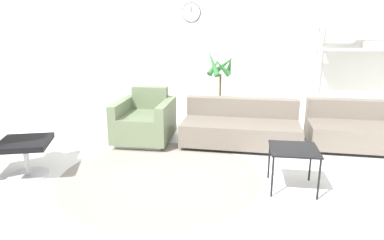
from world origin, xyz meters
TOP-DOWN VIEW (x-y plane):
  - ground_plane at (0.00, 0.00)m, footprint 12.00×12.00m
  - wall_back at (-0.00, 2.75)m, footprint 12.00×0.09m
  - round_rug at (-0.16, -0.17)m, footprint 2.23×2.23m
  - armchair_red at (-0.66, 1.00)m, footprint 0.77×0.88m
  - couch_low at (0.71, 1.05)m, footprint 1.63×0.86m
  - couch_second at (2.28, 1.16)m, footprint 1.31×0.85m
  - side_table at (1.24, -0.27)m, footprint 0.47×0.47m
  - potted_plant at (0.35, 2.08)m, footprint 0.54×0.55m
  - shelf_unit at (2.73, 2.42)m, footprint 1.38×0.28m

SIDE VIEW (x-z plane):
  - ground_plane at x=0.00m, z-range 0.00..0.00m
  - round_rug at x=-0.16m, z-range 0.00..0.01m
  - couch_second at x=2.28m, z-range -0.08..0.54m
  - couch_low at x=0.71m, z-range -0.08..0.54m
  - armchair_red at x=-0.66m, z-range -0.09..0.66m
  - side_table at x=1.24m, z-range 0.18..0.61m
  - potted_plant at x=0.35m, z-range -0.15..1.12m
  - wall_back at x=0.00m, z-range 0.00..2.80m
  - shelf_unit at x=2.73m, z-range 0.49..2.36m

